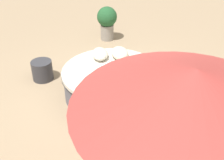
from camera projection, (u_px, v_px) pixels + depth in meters
ground_plane at (112, 94)px, 5.67m from camera, size 16.00×16.00×0.00m
round_bed at (112, 82)px, 5.51m from camera, size 1.97×1.97×0.57m
throw_pillow_0 at (136, 59)px, 5.58m from camera, size 0.46×0.32×0.15m
throw_pillow_1 at (120, 53)px, 5.79m from camera, size 0.51×0.35×0.19m
throw_pillow_2 at (100, 54)px, 5.75m from camera, size 0.52×0.33×0.19m
patio_chair at (156, 125)px, 4.04m from camera, size 0.71×0.72×0.98m
patio_umbrella at (193, 91)px, 2.28m from camera, size 2.10×2.10×2.19m
planter at (107, 21)px, 7.69m from camera, size 0.56×0.56×0.95m
side_table at (42, 70)px, 6.05m from camera, size 0.45×0.45×0.43m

